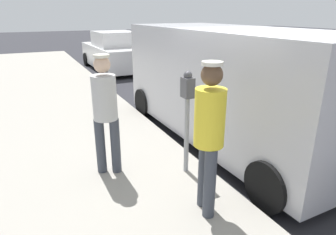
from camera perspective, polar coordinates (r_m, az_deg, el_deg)
name	(u,v)px	position (r m, az deg, el deg)	size (l,w,h in m)	color
ground_plane	(248,157)	(5.47, 15.12, -7.34)	(80.00, 80.00, 0.00)	#2D2D33
sidewalk_slab	(32,207)	(4.31, -24.65, -15.34)	(5.00, 32.00, 0.15)	#9E998E
parking_meter_near	(187,106)	(4.17, 3.72, 2.30)	(0.14, 0.18, 1.52)	gray
pedestrian_in_yellow	(209,130)	(3.30, 7.90, -2.48)	(0.34, 0.35, 1.80)	#383D47
pedestrian_in_gray	(105,108)	(4.24, -11.98, 1.82)	(0.34, 0.34, 1.74)	#383D47
parked_van	(230,83)	(5.79, 11.91, 6.58)	(2.22, 5.24, 2.15)	#BCBCC1
parked_sedan_behind	(115,53)	(13.41, -10.22, 12.16)	(2.04, 4.45, 1.65)	white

